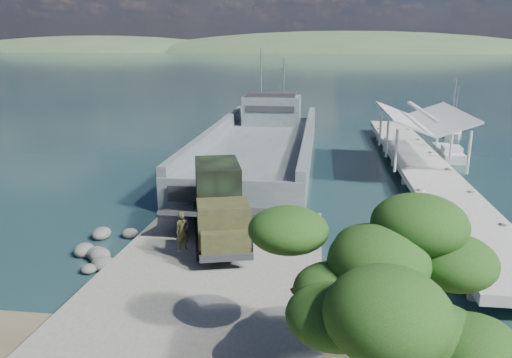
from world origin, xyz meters
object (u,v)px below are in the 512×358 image
at_px(soldier, 183,239).
at_px(sailboat_near, 449,153).
at_px(sailboat_far, 454,133).
at_px(landing_craft, 260,152).
at_px(overhang_tree, 381,268).
at_px(pier, 421,156).
at_px(military_truck, 219,203).

bearing_deg(soldier, sailboat_near, 14.80).
height_order(sailboat_near, sailboat_far, sailboat_near).
bearing_deg(landing_craft, overhang_tree, -77.42).
xyz_separation_m(soldier, overhang_tree, (8.00, -9.38, 3.41)).
relative_size(pier, landing_craft, 1.20).
height_order(pier, overhang_tree, overhang_tree).
bearing_deg(military_truck, sailboat_far, 44.45).
distance_m(military_truck, soldier, 3.33).
bearing_deg(pier, soldier, -127.18).
xyz_separation_m(landing_craft, overhang_tree, (6.93, -32.15, 4.00)).
bearing_deg(soldier, landing_craft, 47.33).
height_order(pier, sailboat_far, sailboat_far).
distance_m(sailboat_far, overhang_tree, 49.79).
relative_size(sailboat_near, sailboat_far, 1.28).
relative_size(landing_craft, soldier, 18.74).
distance_m(soldier, sailboat_far, 44.07).
bearing_deg(military_truck, overhang_tree, -76.25).
height_order(sailboat_near, overhang_tree, sailboat_near).
bearing_deg(landing_craft, pier, -13.97).
relative_size(sailboat_far, overhang_tree, 0.89).
relative_size(landing_craft, sailboat_near, 4.78).
bearing_deg(landing_craft, military_truck, -89.17).
distance_m(military_truck, overhang_tree, 14.31).
distance_m(pier, overhang_tree, 29.61).
xyz_separation_m(landing_craft, military_truck, (0.14, -19.80, 1.48)).
relative_size(soldier, overhang_tree, 0.29).
bearing_deg(overhang_tree, sailboat_far, 73.63).
height_order(landing_craft, sailboat_far, landing_craft).
bearing_deg(soldier, overhang_tree, -89.52).
bearing_deg(landing_craft, soldier, -92.27).
xyz_separation_m(sailboat_near, sailboat_far, (3.34, 11.80, -0.09)).
relative_size(soldier, sailboat_far, 0.33).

